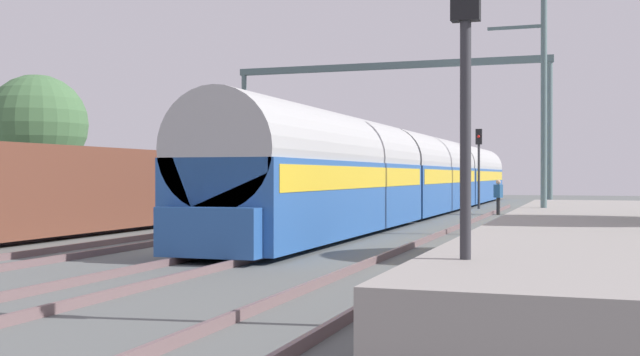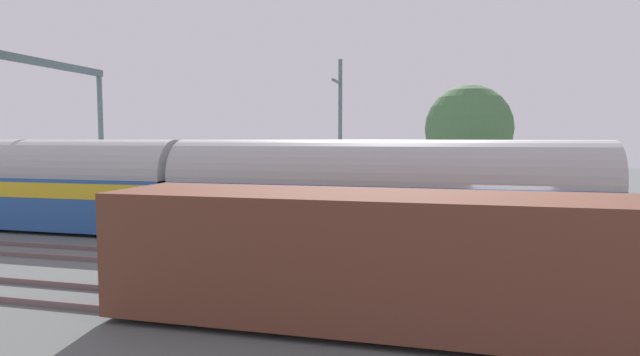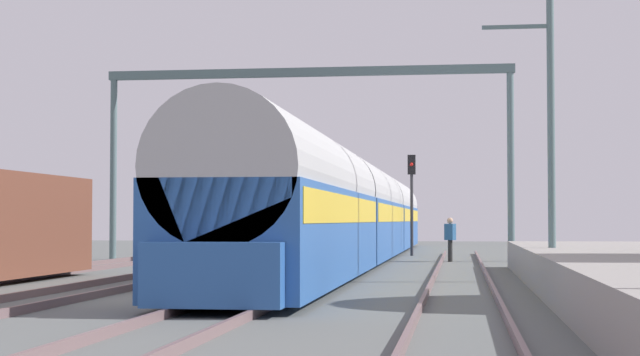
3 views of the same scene
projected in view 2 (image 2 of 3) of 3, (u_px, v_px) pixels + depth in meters
ground at (512, 266)px, 16.19m from camera, size 120.00×120.00×0.00m
track_far_west at (549, 336)px, 10.20m from camera, size 1.52×60.00×0.16m
track_west at (521, 281)px, 14.19m from camera, size 1.51×60.00×0.16m
track_east at (505, 250)px, 18.18m from camera, size 1.51×60.00×0.16m
track_far_east at (494, 230)px, 22.17m from camera, size 1.52×60.00×0.16m
platform at (447, 208)px, 26.32m from camera, size 4.40×28.00×0.90m
passenger_train at (18, 184)px, 23.07m from camera, size 2.93×49.20×3.82m
freight_car at (407, 260)px, 10.78m from camera, size 2.80×13.00×2.70m
person_crossing at (85, 196)px, 26.62m from camera, size 0.47×0.43×1.73m
catenary_pole_east_mid at (340, 136)px, 25.91m from camera, size 1.90×0.20×8.00m
tree_east_background at (469, 128)px, 29.51m from camera, size 5.01×5.01×7.12m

